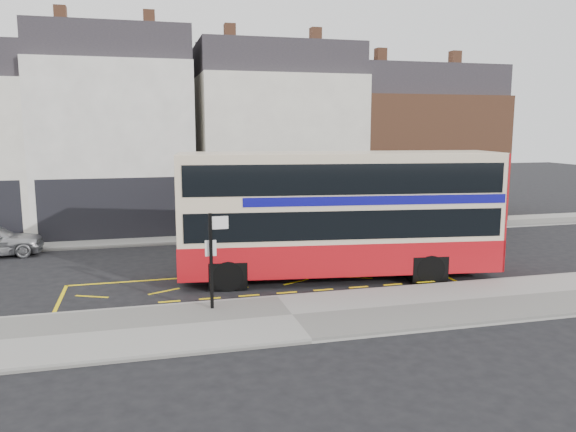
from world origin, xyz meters
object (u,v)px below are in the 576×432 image
object	(u,v)px
double_decker_bus	(340,213)
car_grey	(255,226)
street_tree_right	(342,168)
car_white	(391,221)
bus_stop_post	(213,251)

from	to	relation	value
double_decker_bus	car_grey	size ratio (longest dim) A/B	2.74
street_tree_right	car_white	bearing A→B (deg)	-55.71
car_grey	car_white	world-z (taller)	car_white
double_decker_bus	car_white	bearing A→B (deg)	60.63
double_decker_bus	bus_stop_post	xyz separation A→B (m)	(-5.15, -2.87, -0.57)
car_grey	car_white	bearing A→B (deg)	-108.43
double_decker_bus	street_tree_right	bearing A→B (deg)	77.25
bus_stop_post	street_tree_right	size ratio (longest dim) A/B	0.59
street_tree_right	double_decker_bus	bearing A→B (deg)	-110.20
double_decker_bus	car_grey	xyz separation A→B (m)	(-1.73, 7.72, -1.77)
bus_stop_post	car_white	bearing A→B (deg)	44.75
bus_stop_post	car_grey	bearing A→B (deg)	73.00
double_decker_bus	street_tree_right	distance (m)	10.78
double_decker_bus	car_white	world-z (taller)	double_decker_bus
bus_stop_post	street_tree_right	distance (m)	15.76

